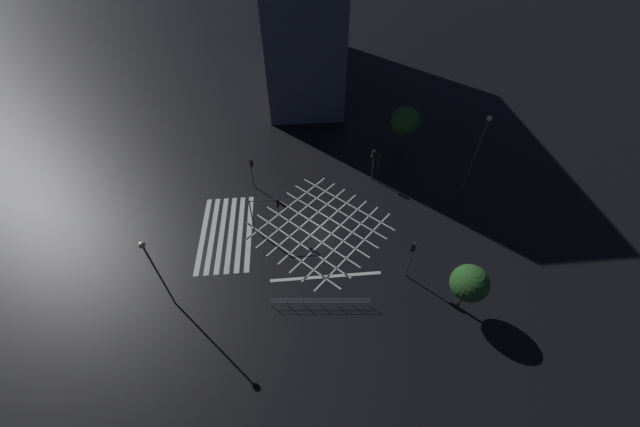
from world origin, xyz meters
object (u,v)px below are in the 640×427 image
(street_tree_near, at_px, (405,121))
(street_tree_far, at_px, (469,283))
(traffic_light_sw_cross, at_px, (252,168))
(traffic_light_median_south, at_px, (266,208))
(traffic_light_nw_cross, at_px, (373,159))
(traffic_light_ne_main, at_px, (412,253))
(street_lamp_west, at_px, (153,265))
(street_lamp_east, at_px, (480,142))
(traffic_light_nw_main, at_px, (379,159))

(street_tree_near, distance_m, street_tree_far, 21.34)
(traffic_light_sw_cross, relative_size, traffic_light_median_south, 0.92)
(traffic_light_nw_cross, bearing_deg, street_tree_near, -134.39)
(traffic_light_ne_main, height_order, street_lamp_west, street_lamp_west)
(traffic_light_sw_cross, relative_size, street_tree_near, 0.62)
(street_lamp_east, bearing_deg, traffic_light_sw_cross, -96.51)
(traffic_light_sw_cross, bearing_deg, street_lamp_east, -6.51)
(traffic_light_nw_main, height_order, traffic_light_nw_cross, traffic_light_nw_cross)
(traffic_light_median_south, bearing_deg, traffic_light_nw_main, 30.49)
(traffic_light_nw_main, relative_size, traffic_light_ne_main, 0.75)
(traffic_light_nw_cross, bearing_deg, street_lamp_east, 163.88)
(traffic_light_nw_cross, xyz_separation_m, street_lamp_east, (2.82, 9.76, 3.54))
(traffic_light_median_south, bearing_deg, street_tree_far, -32.57)
(street_tree_near, bearing_deg, street_lamp_west, -51.35)
(traffic_light_ne_main, bearing_deg, street_tree_near, -12.06)
(traffic_light_sw_cross, height_order, traffic_light_ne_main, traffic_light_ne_main)
(traffic_light_sw_cross, height_order, street_lamp_west, street_lamp_west)
(traffic_light_nw_cross, relative_size, street_tree_near, 0.65)
(traffic_light_nw_cross, relative_size, traffic_light_ne_main, 0.90)
(traffic_light_sw_cross, xyz_separation_m, traffic_light_ne_main, (13.05, 13.84, 0.41))
(traffic_light_nw_cross, xyz_separation_m, traffic_light_ne_main, (13.26, 0.66, 0.30))
(traffic_light_sw_cross, distance_m, traffic_light_ne_main, 19.03)
(traffic_light_nw_cross, distance_m, street_lamp_east, 10.76)
(traffic_light_nw_main, distance_m, street_tree_near, 5.78)
(traffic_light_sw_cross, relative_size, street_tree_far, 0.77)
(street_tree_near, bearing_deg, traffic_light_sw_cross, -74.90)
(traffic_light_ne_main, xyz_separation_m, street_tree_near, (-17.81, 3.81, 1.35))
(traffic_light_ne_main, height_order, street_lamp_east, street_lamp_east)
(traffic_light_nw_cross, distance_m, street_tree_far, 17.28)
(street_lamp_east, relative_size, street_tree_near, 1.51)
(traffic_light_sw_cross, xyz_separation_m, street_lamp_west, (14.23, -6.09, 2.83))
(street_lamp_west, distance_m, street_tree_far, 23.64)
(traffic_light_nw_cross, relative_size, street_tree_far, 0.80)
(traffic_light_nw_main, bearing_deg, street_tree_near, 138.02)
(street_lamp_west, height_order, street_tree_near, street_lamp_west)
(street_lamp_west, bearing_deg, traffic_light_nw_cross, 126.81)
(traffic_light_nw_main, xyz_separation_m, street_tree_far, (17.33, 3.28, 1.16))
(traffic_light_nw_main, bearing_deg, traffic_light_ne_main, -0.89)
(street_lamp_west, xyz_separation_m, street_tree_near, (-18.99, 23.74, -1.07))
(street_lamp_east, height_order, street_tree_far, street_lamp_east)
(traffic_light_median_south, xyz_separation_m, traffic_light_ne_main, (6.52, 12.20, 0.09))
(street_lamp_west, bearing_deg, traffic_light_ne_main, 93.37)
(traffic_light_ne_main, bearing_deg, traffic_light_nw_main, -0.89)
(traffic_light_median_south, xyz_separation_m, traffic_light_nw_cross, (-6.74, 11.54, -0.21))
(traffic_light_nw_main, relative_size, street_tree_far, 0.66)
(traffic_light_nw_main, relative_size, street_lamp_east, 0.36)
(traffic_light_sw_cross, height_order, street_tree_far, street_tree_far)
(traffic_light_nw_cross, relative_size, street_lamp_east, 0.43)
(traffic_light_median_south, distance_m, traffic_light_nw_cross, 13.37)
(traffic_light_median_south, bearing_deg, traffic_light_nw_cross, 30.29)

